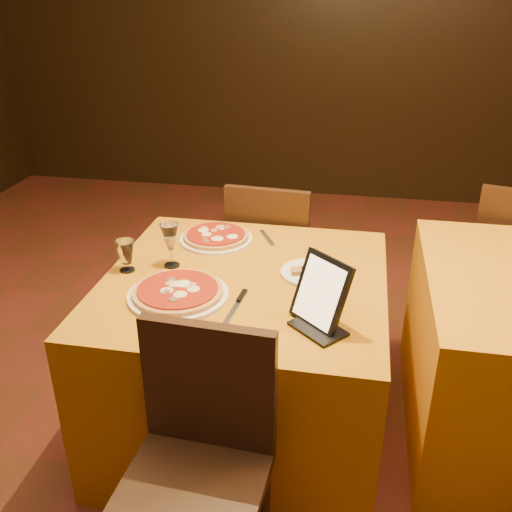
% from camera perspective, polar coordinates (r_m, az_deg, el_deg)
% --- Properties ---
extents(floor, '(6.00, 7.00, 0.01)m').
position_cam_1_polar(floor, '(2.42, 0.06, -22.55)').
color(floor, '#5E2D19').
rests_on(floor, ground).
extents(wall_back, '(6.00, 0.01, 2.80)m').
position_cam_1_polar(wall_back, '(5.10, 7.85, 21.16)').
color(wall_back, black).
rests_on(wall_back, floor).
extents(main_table, '(1.10, 1.10, 0.75)m').
position_cam_1_polar(main_table, '(2.44, -1.08, -9.99)').
color(main_table, '#B66F0B').
rests_on(main_table, floor).
extents(chair_main_near, '(0.38, 0.38, 0.91)m').
position_cam_1_polar(chair_main_near, '(1.82, -6.46, -22.17)').
color(chair_main_near, black).
rests_on(chair_main_near, floor).
extents(chair_main_far, '(0.42, 0.42, 0.91)m').
position_cam_1_polar(chair_main_far, '(3.07, 1.89, -0.18)').
color(chair_main_far, black).
rests_on(chair_main_far, floor).
extents(pizza_near, '(0.37, 0.37, 0.03)m').
position_cam_1_polar(pizza_near, '(2.13, -7.81, -3.69)').
color(pizza_near, white).
rests_on(pizza_near, main_table).
extents(pizza_far, '(0.33, 0.33, 0.03)m').
position_cam_1_polar(pizza_far, '(2.56, -4.03, 1.88)').
color(pizza_far, white).
rests_on(pizza_far, main_table).
extents(cutlet_dish, '(0.24, 0.24, 0.03)m').
position_cam_1_polar(cutlet_dish, '(2.27, 5.44, -1.55)').
color(cutlet_dish, white).
rests_on(cutlet_dish, main_table).
extents(wine_glass, '(0.11, 0.11, 0.19)m').
position_cam_1_polar(wine_glass, '(2.32, -8.55, 1.11)').
color(wine_glass, '#D2BB77').
rests_on(wine_glass, main_table).
extents(water_glass, '(0.08, 0.08, 0.13)m').
position_cam_1_polar(water_glass, '(2.33, -12.87, -0.01)').
color(water_glass, white).
rests_on(water_glass, main_table).
extents(tablet, '(0.22, 0.21, 0.24)m').
position_cam_1_polar(tablet, '(1.91, 6.51, -3.58)').
color(tablet, black).
rests_on(tablet, main_table).
extents(knife, '(0.04, 0.24, 0.01)m').
position_cam_1_polar(knife, '(2.04, -2.15, -5.28)').
color(knife, silver).
rests_on(knife, main_table).
extents(fork_near, '(0.06, 0.15, 0.01)m').
position_cam_1_polar(fork_near, '(2.16, -11.28, -3.79)').
color(fork_near, silver).
rests_on(fork_near, main_table).
extents(fork_far, '(0.10, 0.17, 0.01)m').
position_cam_1_polar(fork_far, '(2.58, 1.10, 1.83)').
color(fork_far, silver).
rests_on(fork_far, main_table).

